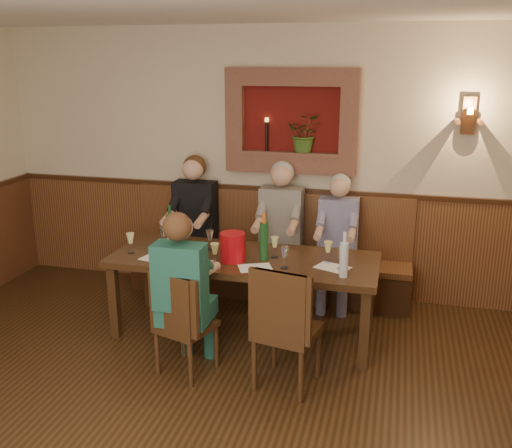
% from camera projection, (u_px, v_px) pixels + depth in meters
% --- Properties ---
extents(room_shell, '(6.04, 6.04, 2.82)m').
position_uv_depth(room_shell, '(152.00, 170.00, 3.09)').
color(room_shell, beige).
rests_on(room_shell, ground).
extents(wainscoting, '(6.02, 6.02, 1.15)m').
position_uv_depth(wainscoting, '(163.00, 381.00, 3.46)').
color(wainscoting, '#502716').
rests_on(wainscoting, ground).
extents(wall_niche, '(1.36, 0.30, 1.06)m').
position_uv_depth(wall_niche, '(295.00, 126.00, 5.80)').
color(wall_niche, '#5D100D').
rests_on(wall_niche, ground).
extents(wall_sconce, '(0.25, 0.20, 0.35)m').
position_uv_depth(wall_sconce, '(468.00, 116.00, 5.35)').
color(wall_sconce, '#502716').
rests_on(wall_sconce, ground).
extents(dining_table, '(2.40, 0.90, 0.75)m').
position_uv_depth(dining_table, '(244.00, 264.00, 5.15)').
color(dining_table, black).
rests_on(dining_table, ground).
extents(bench, '(3.00, 0.45, 1.11)m').
position_uv_depth(bench, '(267.00, 265.00, 6.13)').
color(bench, '#381E0F').
rests_on(bench, ground).
extents(chair_near_left, '(0.50, 0.50, 0.90)m').
position_uv_depth(chair_near_left, '(185.00, 343.00, 4.59)').
color(chair_near_left, black).
rests_on(chair_near_left, ground).
extents(chair_near_right, '(0.52, 0.52, 1.01)m').
position_uv_depth(chair_near_right, '(286.00, 351.00, 4.40)').
color(chair_near_right, black).
rests_on(chair_near_right, ground).
extents(person_bench_left, '(0.45, 0.55, 1.49)m').
position_uv_depth(person_bench_left, '(193.00, 237.00, 6.13)').
color(person_bench_left, black).
rests_on(person_bench_left, ground).
extents(person_bench_mid, '(0.44, 0.54, 1.47)m').
position_uv_depth(person_bench_mid, '(279.00, 244.00, 5.91)').
color(person_bench_mid, '#625E5A').
rests_on(person_bench_mid, ground).
extents(person_bench_right, '(0.39, 0.48, 1.36)m').
position_uv_depth(person_bench_right, '(336.00, 253.00, 5.79)').
color(person_bench_right, navy).
rests_on(person_bench_right, ground).
extents(person_chair_front, '(0.40, 0.49, 1.38)m').
position_uv_depth(person_chair_front, '(185.00, 308.00, 4.52)').
color(person_chair_front, '#163950').
rests_on(person_chair_front, ground).
extents(spittoon_bucket, '(0.28, 0.28, 0.25)m').
position_uv_depth(spittoon_bucket, '(233.00, 247.00, 5.00)').
color(spittoon_bucket, red).
rests_on(spittoon_bucket, dining_table).
extents(wine_bottle_green_a, '(0.09, 0.09, 0.43)m').
position_uv_depth(wine_bottle_green_a, '(264.00, 240.00, 5.00)').
color(wine_bottle_green_a, '#19471E').
rests_on(wine_bottle_green_a, dining_table).
extents(wine_bottle_green_b, '(0.09, 0.09, 0.41)m').
position_uv_depth(wine_bottle_green_b, '(170.00, 230.00, 5.35)').
color(wine_bottle_green_b, '#19471E').
rests_on(wine_bottle_green_b, dining_table).
extents(water_bottle, '(0.09, 0.09, 0.38)m').
position_uv_depth(water_bottle, '(344.00, 259.00, 4.62)').
color(water_bottle, silver).
rests_on(water_bottle, dining_table).
extents(tasting_sheet_a, '(0.35, 0.28, 0.00)m').
position_uv_depth(tasting_sheet_a, '(159.00, 258.00, 5.09)').
color(tasting_sheet_a, white).
rests_on(tasting_sheet_a, dining_table).
extents(tasting_sheet_b, '(0.34, 0.30, 0.00)m').
position_uv_depth(tasting_sheet_b, '(255.00, 268.00, 4.86)').
color(tasting_sheet_b, white).
rests_on(tasting_sheet_b, dining_table).
extents(tasting_sheet_c, '(0.33, 0.29, 0.00)m').
position_uv_depth(tasting_sheet_c, '(332.00, 267.00, 4.86)').
color(tasting_sheet_c, white).
rests_on(tasting_sheet_c, dining_table).
extents(tasting_sheet_d, '(0.30, 0.24, 0.00)m').
position_uv_depth(tasting_sheet_d, '(197.00, 264.00, 4.95)').
color(tasting_sheet_d, white).
rests_on(tasting_sheet_d, dining_table).
extents(wine_glass_0, '(0.08, 0.08, 0.19)m').
position_uv_depth(wine_glass_0, '(131.00, 243.00, 5.20)').
color(wine_glass_0, '#E2E387').
rests_on(wine_glass_0, dining_table).
extents(wine_glass_1, '(0.08, 0.08, 0.19)m').
position_uv_depth(wine_glass_1, '(328.00, 252.00, 4.96)').
color(wine_glass_1, '#E2E387').
rests_on(wine_glass_1, dining_table).
extents(wine_glass_2, '(0.08, 0.08, 0.19)m').
position_uv_depth(wine_glass_2, '(215.00, 254.00, 4.91)').
color(wine_glass_2, '#E2E387').
rests_on(wine_glass_2, dining_table).
extents(wine_glass_3, '(0.08, 0.08, 0.19)m').
position_uv_depth(wine_glass_3, '(210.00, 240.00, 5.29)').
color(wine_glass_3, white).
rests_on(wine_glass_3, dining_table).
extents(wine_glass_4, '(0.08, 0.08, 0.19)m').
position_uv_depth(wine_glass_4, '(340.00, 259.00, 4.80)').
color(wine_glass_4, white).
rests_on(wine_glass_4, dining_table).
extents(wine_glass_5, '(0.08, 0.08, 0.19)m').
position_uv_depth(wine_glass_5, '(171.00, 249.00, 5.03)').
color(wine_glass_5, '#E2E387').
rests_on(wine_glass_5, dining_table).
extents(wine_glass_6, '(0.08, 0.08, 0.19)m').
position_uv_depth(wine_glass_6, '(164.00, 237.00, 5.37)').
color(wine_glass_6, white).
rests_on(wine_glass_6, dining_table).
extents(wine_glass_7, '(0.08, 0.08, 0.19)m').
position_uv_depth(wine_glass_7, '(275.00, 247.00, 5.09)').
color(wine_glass_7, '#E2E387').
rests_on(wine_glass_7, dining_table).
extents(wine_glass_8, '(0.08, 0.08, 0.19)m').
position_uv_depth(wine_glass_8, '(228.00, 251.00, 4.98)').
color(wine_glass_8, '#E2E387').
rests_on(wine_glass_8, dining_table).
extents(wine_glass_9, '(0.08, 0.08, 0.19)m').
position_uv_depth(wine_glass_9, '(284.00, 258.00, 4.82)').
color(wine_glass_9, white).
rests_on(wine_glass_9, dining_table).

